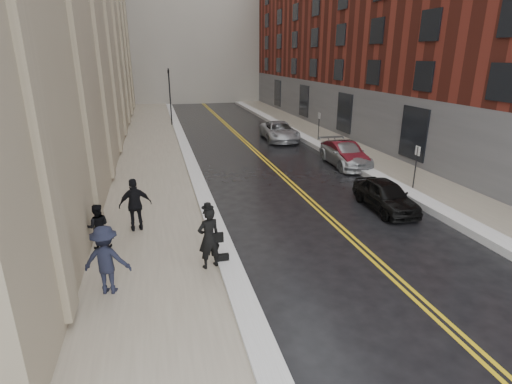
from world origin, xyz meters
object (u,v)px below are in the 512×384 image
car_black (385,195)px  pedestrian_a (98,227)px  pedestrian_b (106,260)px  pedestrian_c (135,205)px  car_silver_near (345,154)px  pedestrian_main (209,238)px  car_maroon (344,154)px  car_silver_far (279,131)px

car_black → pedestrian_a: 11.47m
pedestrian_b → pedestrian_c: (0.62, 4.07, 0.02)m
car_black → car_silver_near: (1.60, 7.13, 0.05)m
car_silver_near → pedestrian_main: size_ratio=2.45×
car_maroon → car_black: bearing=-100.8°
car_black → pedestrian_a: (-11.40, -1.20, 0.29)m
car_silver_far → car_maroon: bearing=-74.9°
car_black → pedestrian_b: size_ratio=1.95×
car_black → car_maroon: size_ratio=0.90×
car_maroon → pedestrian_b: bearing=-136.2°
car_silver_near → pedestrian_c: (-11.82, -7.09, 0.45)m
car_maroon → pedestrian_c: bearing=-147.1°
car_silver_near → car_black: bearing=-100.7°
pedestrian_c → car_silver_far: bearing=-131.4°
car_maroon → car_silver_near: bearing=-88.4°
pedestrian_main → pedestrian_b: size_ratio=1.00×
car_maroon → pedestrian_b: size_ratio=2.17×
pedestrian_b → car_black: bearing=-145.6°
car_silver_near → pedestrian_b: bearing=-136.1°
car_black → pedestrian_main: size_ratio=1.94×
car_silver_near → pedestrian_a: size_ratio=3.04×
pedestrian_main → pedestrian_a: (-3.40, 2.15, -0.19)m
car_silver_far → pedestrian_c: 18.33m
pedestrian_b → pedestrian_c: bearing=-84.6°
car_silver_near → car_maroon: bearing=92.0°
pedestrian_main → pedestrian_a: size_ratio=1.24×
car_silver_near → pedestrian_b: pedestrian_b is taller
pedestrian_b → pedestrian_c: size_ratio=0.98×
car_black → car_silver_far: 15.24m
car_black → pedestrian_b: pedestrian_b is taller
car_maroon → car_silver_far: bearing=102.9°
car_silver_far → pedestrian_a: 20.01m
car_black → car_silver_near: 7.30m
car_maroon → car_silver_far: car_silver_far is taller
pedestrian_main → car_silver_far: bearing=-132.6°
car_silver_near → pedestrian_a: (-13.00, -8.33, 0.24)m
car_silver_near → pedestrian_b: size_ratio=2.45×
car_black → car_silver_near: size_ratio=0.79×
car_silver_near → car_silver_far: bearing=103.2°
car_silver_near → car_silver_far: 8.27m
pedestrian_c → car_black: bearing=172.3°
pedestrian_a → pedestrian_c: bearing=-136.3°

